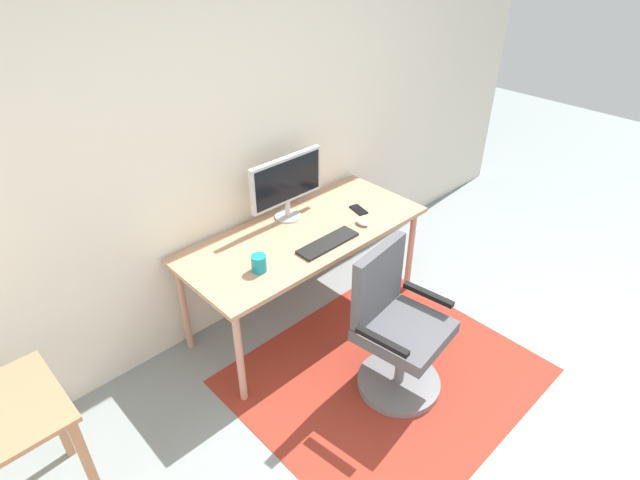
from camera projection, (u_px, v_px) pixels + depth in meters
The scene contains 10 objects.
wall_back at pixel (243, 131), 3.22m from camera, with size 6.00×0.10×2.60m, color beige.
area_rug at pixel (386, 376), 3.25m from camera, with size 1.72×1.50×0.01m, color maroon.
desk at pixel (305, 240), 3.38m from camera, with size 1.66×0.72×0.70m.
monitor at pixel (287, 182), 3.36m from camera, with size 0.57×0.18×0.44m.
keyboard at pixel (328, 243), 3.22m from camera, with size 0.43×0.13×0.02m, color black.
computer_mouse at pixel (362, 222), 3.41m from camera, with size 0.06×0.10×0.03m, color white.
coffee_cup at pixel (259, 263), 2.97m from camera, with size 0.09×0.09×0.10m, color #157B88.
cell_phone at pixel (359, 210), 3.58m from camera, with size 0.07×0.14×0.01m, color black.
office_chair at pixel (396, 334), 3.00m from camera, with size 0.58×0.51×0.93m.
side_table at pixel (1, 439), 2.21m from camera, with size 0.56×0.52×0.71m.
Camera 1 is at (-1.76, -0.35, 2.49)m, focal length 29.10 mm.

